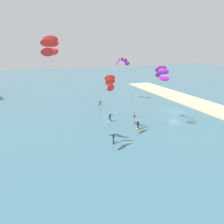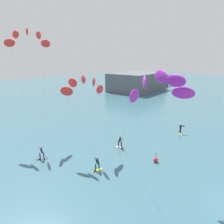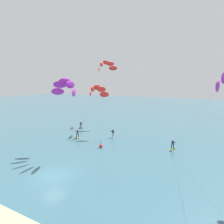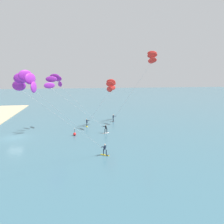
{
  "view_description": "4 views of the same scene",
  "coord_description": "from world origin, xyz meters",
  "px_view_note": "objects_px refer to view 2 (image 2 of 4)",
  "views": [
    {
      "loc": [
        -40.23,
        30.62,
        14.82
      ],
      "look_at": [
        -4.86,
        17.66,
        3.26
      ],
      "focal_mm": 34.14,
      "sensor_mm": 36.0,
      "label": 1
    },
    {
      "loc": [
        -18.66,
        -5.77,
        12.62
      ],
      "look_at": [
        -1.31,
        17.81,
        4.98
      ],
      "focal_mm": 35.37,
      "sensor_mm": 36.0,
      "label": 2
    },
    {
      "loc": [
        15.24,
        -14.6,
        10.7
      ],
      "look_at": [
        -1.91,
        18.36,
        4.75
      ],
      "focal_mm": 29.72,
      "sensor_mm": 36.0,
      "label": 3
    },
    {
      "loc": [
        40.96,
        11.91,
        11.83
      ],
      "look_at": [
        0.16,
        17.72,
        4.33
      ],
      "focal_mm": 35.92,
      "sensor_mm": 36.0,
      "label": 4
    }
  ],
  "objects_px": {
    "marker_buoy": "(156,160)",
    "kitesurfer_mid_water": "(84,88)",
    "kitesurfer_downwind": "(158,89)",
    "kitesurfer_nearshore": "(28,41)"
  },
  "relations": [
    {
      "from": "kitesurfer_nearshore",
      "to": "marker_buoy",
      "type": "height_order",
      "value": "kitesurfer_nearshore"
    },
    {
      "from": "kitesurfer_mid_water",
      "to": "kitesurfer_downwind",
      "type": "height_order",
      "value": "kitesurfer_downwind"
    },
    {
      "from": "kitesurfer_mid_water",
      "to": "marker_buoy",
      "type": "relative_size",
      "value": 7.43
    },
    {
      "from": "kitesurfer_nearshore",
      "to": "kitesurfer_mid_water",
      "type": "distance_m",
      "value": 11.8
    },
    {
      "from": "kitesurfer_downwind",
      "to": "marker_buoy",
      "type": "relative_size",
      "value": 8.77
    },
    {
      "from": "kitesurfer_mid_water",
      "to": "kitesurfer_downwind",
      "type": "distance_m",
      "value": 10.81
    },
    {
      "from": "marker_buoy",
      "to": "kitesurfer_mid_water",
      "type": "bearing_deg",
      "value": 126.24
    },
    {
      "from": "kitesurfer_mid_water",
      "to": "marker_buoy",
      "type": "xyz_separation_m",
      "value": [
        5.42,
        -7.39,
        -8.37
      ]
    },
    {
      "from": "kitesurfer_downwind",
      "to": "kitesurfer_nearshore",
      "type": "bearing_deg",
      "value": 103.59
    },
    {
      "from": "kitesurfer_mid_water",
      "to": "kitesurfer_downwind",
      "type": "relative_size",
      "value": 0.85
    }
  ]
}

